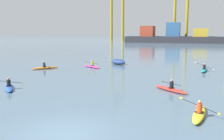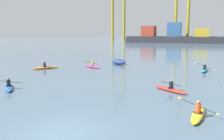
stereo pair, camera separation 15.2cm
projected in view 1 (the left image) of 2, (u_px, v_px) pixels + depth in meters
ground_plane at (64, 134)px, 11.56m from camera, size 800.00×800.00×0.00m
container_barge at (172, 37)px, 103.48m from camera, size 37.93×11.35×8.06m
gantry_crane_west at (117, 1)px, 116.34m from camera, size 6.74×15.06×38.22m
capsized_dinghy at (118, 62)px, 35.64m from camera, size 2.81×2.21×0.76m
kayak_blue at (9, 87)px, 20.54m from camera, size 2.66×2.98×0.95m
kayak_orange at (45, 67)px, 31.52m from camera, size 2.72×2.93×1.00m
kayak_yellow at (199, 113)px, 13.90m from camera, size 2.19×3.45×1.01m
kayak_red at (171, 89)px, 19.83m from camera, size 2.98×2.66×0.97m
kayak_teal at (204, 70)px, 29.67m from camera, size 2.16×3.45×1.05m
kayak_magenta at (92, 66)px, 32.73m from camera, size 3.17×2.37×0.95m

